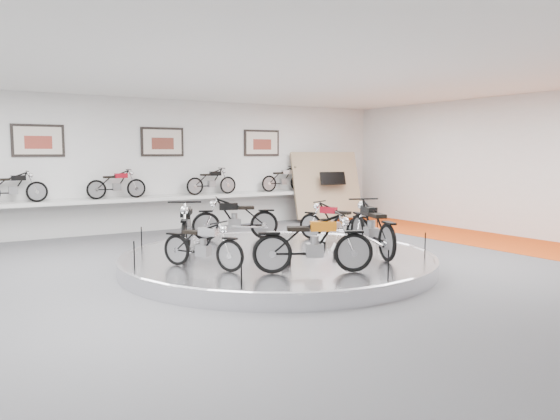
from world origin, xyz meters
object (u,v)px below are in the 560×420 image
bike_b (235,218)px  bike_d (202,245)px  bike_a (334,222)px  display_platform (278,261)px  bike_c (186,226)px  bike_e (313,243)px  bike_f (372,227)px  shelf (167,198)px

bike_b → bike_d: 3.30m
bike_a → bike_b: bearing=27.7°
bike_a → bike_b: bike_b is taller
display_platform → bike_c: 2.03m
display_platform → bike_e: bearing=-103.2°
display_platform → bike_b: bike_b is taller
bike_c → bike_e: size_ratio=1.07×
bike_f → bike_b: bearing=43.7°
bike_d → bike_f: bearing=51.6°
shelf → bike_f: bearing=-78.1°
bike_a → bike_f: 1.75m
bike_d → bike_e: size_ratio=0.83×
bike_c → bike_d: size_ratio=1.29×
bike_d → bike_e: bearing=18.3°
display_platform → bike_a: bike_a is taller
display_platform → bike_c: bearing=144.7°
bike_b → bike_f: 3.50m
display_platform → bike_c: (-1.55, 1.10, 0.71)m
bike_e → bike_d: bearing=164.8°
bike_a → bike_b: (-1.83, 1.47, 0.05)m
bike_a → bike_e: bike_e is taller
display_platform → bike_e: size_ratio=3.59×
bike_c → bike_f: (3.13, -2.18, -0.00)m
bike_b → bike_e: size_ratio=0.99×
shelf → bike_f: bike_f is taller
bike_b → bike_e: 4.00m
bike_a → bike_e: (-2.37, -2.49, 0.05)m
shelf → bike_c: bearing=-106.3°
bike_c → bike_e: 3.16m
bike_a → bike_d: (-3.84, -1.14, -0.03)m
shelf → bike_b: size_ratio=6.27×
bike_a → bike_c: 3.52m
bike_b → bike_c: size_ratio=0.92×
display_platform → bike_f: bike_f is taller
shelf → bike_b: bike_b is taller
shelf → bike_d: size_ratio=7.41×
bike_c → bike_d: bike_c is taller
bike_b → bike_c: (-1.66, -1.00, 0.05)m
bike_b → shelf: bearing=-67.8°
bike_b → bike_d: (-2.02, -2.61, -0.08)m
bike_b → bike_c: bearing=51.9°
bike_d → display_platform: bearing=75.8°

